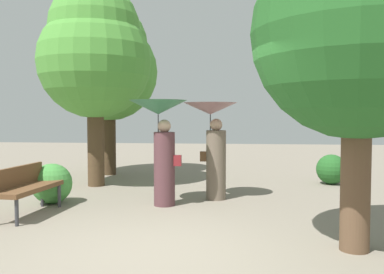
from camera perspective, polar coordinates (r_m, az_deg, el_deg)
ground_plane at (r=5.36m, az=-3.64°, el=-15.45°), size 40.00×40.00×0.00m
person_left at (r=7.77m, az=-4.31°, el=0.63°), size 1.09×1.09×1.98m
person_right at (r=8.34m, az=2.90°, el=0.48°), size 1.08×1.08×1.96m
park_bench at (r=7.59m, az=-21.94°, el=-6.20°), size 0.59×1.53×0.83m
tree_near_left at (r=12.17m, az=-11.49°, el=9.99°), size 2.81×2.81×4.86m
tree_near_right at (r=5.64m, az=22.03°, el=15.49°), size 2.63×2.63×4.48m
tree_mid_left at (r=10.30m, az=-13.26°, el=11.40°), size 2.69×2.69×4.85m
bush_path_left at (r=10.80m, az=18.68°, el=-4.24°), size 0.74×0.74×0.74m
bush_behind_bench at (r=8.43m, az=-18.77°, el=-6.10°), size 0.77×0.77×0.77m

